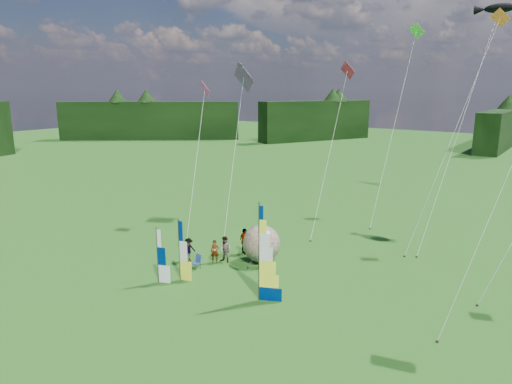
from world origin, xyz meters
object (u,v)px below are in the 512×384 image
Objects in this scene: side_banner_left at (179,251)px; spectator_c at (189,250)px; spectator_b at (225,249)px; spectator_d at (244,241)px; feather_banner_main at (259,254)px; kite_whale at (463,113)px; bol_inflatable at (261,244)px; spectator_a at (215,251)px; camp_chair at (196,262)px; side_banner_far at (158,256)px.

side_banner_left is 3.18m from spectator_c.
spectator_b is (0.37, 3.80, -0.97)m from side_banner_left.
side_banner_left is 2.31× the size of spectator_c.
side_banner_left is 5.86m from spectator_d.
kite_whale is at bearing 48.38° from feather_banner_main.
bol_inflatable reaches higher than spectator_a.
spectator_b is at bearing 71.58° from side_banner_left.
spectator_c reaches higher than camp_chair.
side_banner_left reaches higher than spectator_d.
spectator_d is at bearing 72.63° from side_banner_left.
spectator_c is 1.50m from camp_chair.
spectator_d is 1.96× the size of camp_chair.
side_banner_left is 3.92× the size of camp_chair.
spectator_c is (-1.54, -0.89, 0.04)m from spectator_a.
kite_whale is at bearing 56.44° from bol_inflatable.
side_banner_left is at bearing 107.18° from spectator_d.
feather_banner_main is at bearing -87.18° from spectator_c.
side_banner_far is 3.50× the size of camp_chair.
kite_whale is (12.76, 16.13, 8.72)m from spectator_c.
side_banner_left is 2.09× the size of spectator_b.
kite_whale reaches higher than spectator_c.
side_banner_left is 1.12× the size of side_banner_far.
feather_banner_main is 5.65× the size of camp_chair.
feather_banner_main is at bearing -32.28° from spectator_b.
spectator_a is at bearing -123.50° from kite_whale.
bol_inflatable is 1.34× the size of spectator_d.
camp_chair is (-0.41, 1.78, -1.38)m from side_banner_left.
spectator_d is at bearing 109.71° from feather_banner_main.
spectator_a is (-0.16, 3.36, -1.09)m from side_banner_left.
spectator_b is 1.10× the size of spectator_c.
spectator_a is at bearing -140.76° from spectator_b.
kite_whale is at bearing 54.07° from spectator_b.
kite_whale reaches higher than bol_inflatable.
bol_inflatable is at bearing 99.91° from feather_banner_main.
spectator_d is at bearing 165.65° from bol_inflatable.
kite_whale reaches higher than spectator_d.
side_banner_far is at bearing 170.69° from feather_banner_main.
spectator_c is 3.94m from spectator_d.
spectator_a is at bearing -42.75° from spectator_c.
camp_chair is at bearing 62.21° from side_banner_far.
side_banner_far reaches higher than spectator_a.
kite_whale is at bearing 66.60° from camp_chair.
spectator_c is at bearing 78.47° from spectator_d.
kite_whale is (11.83, 19.63, 7.87)m from side_banner_far.
spectator_d is 18.73m from kite_whale.
spectator_d reaches higher than camp_chair.
spectator_a is 1.78m from spectator_c.
feather_banner_main is 20.05m from kite_whale.
spectator_b is at bearing 79.65° from camp_chair.
camp_chair is 22.28m from kite_whale.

